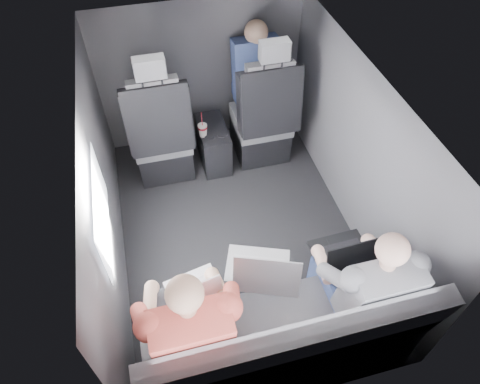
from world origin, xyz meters
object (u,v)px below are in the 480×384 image
object	(u,v)px
center_console	(213,145)
passenger_front_right	(255,72)
laptop_silver	(261,270)
passenger_rear_left	(190,323)
soda_cup	(203,130)
front_seat_left	(162,139)
laptop_white	(195,292)
front_seat_right	(263,122)
laptop_black	(345,254)
rear_bench	(282,341)
passenger_rear_right	(362,283)

from	to	relation	value
center_console	passenger_front_right	xyz separation A→B (m)	(0.44, 0.22, 0.55)
laptop_silver	passenger_rear_left	world-z (taller)	passenger_rear_left
soda_cup	center_console	bearing A→B (deg)	40.46
front_seat_left	laptop_silver	bearing A→B (deg)	-75.89
soda_cup	laptop_white	bearing A→B (deg)	-102.42
front_seat_right	laptop_white	xyz separation A→B (m)	(-0.90, -1.63, 0.23)
center_console	laptop_silver	distance (m)	1.69
laptop_black	front_seat_left	bearing A→B (deg)	119.85
rear_bench	soda_cup	bearing A→B (deg)	93.08
front_seat_left	soda_cup	distance (m)	0.36
front_seat_left	rear_bench	bearing A→B (deg)	-76.69
front_seat_left	soda_cup	bearing A→B (deg)	-7.39
center_console	laptop_white	bearing A→B (deg)	-105.04
front_seat_left	passenger_front_right	distance (m)	0.99
laptop_white	passenger_rear_left	world-z (taller)	passenger_rear_left
passenger_rear_left	passenger_front_right	size ratio (longest dim) A/B	1.56
front_seat_right	passenger_rear_left	world-z (taller)	front_seat_right
laptop_silver	passenger_front_right	world-z (taller)	passenger_front_right
center_console	soda_cup	bearing A→B (deg)	-139.54
passenger_front_right	passenger_rear_right	bearing A→B (deg)	-88.52
center_console	laptop_black	distance (m)	1.77
laptop_silver	laptop_white	bearing A→B (deg)	-174.04
rear_bench	soda_cup	world-z (taller)	rear_bench
front_seat_left	front_seat_right	size ratio (longest dim) A/B	1.00
front_seat_left	passenger_rear_right	bearing A→B (deg)	-62.39
laptop_black	passenger_front_right	distance (m)	1.87
laptop_black	laptop_white	bearing A→B (deg)	-178.64
laptop_white	laptop_black	world-z (taller)	laptop_black
passenger_rear_left	front_seat_right	bearing A→B (deg)	62.09
laptop_black	passenger_rear_right	world-z (taller)	passenger_rear_right
front_seat_left	laptop_black	world-z (taller)	front_seat_left
front_seat_right	rear_bench	xyz separation A→B (m)	(-0.45, -1.90, -0.09)
rear_bench	front_seat_right	bearing A→B (deg)	76.69
laptop_white	passenger_front_right	xyz separation A→B (m)	(0.89, 1.89, 0.12)
laptop_silver	laptop_black	distance (m)	0.52
center_console	passenger_rear_right	size ratio (longest dim) A/B	0.41
laptop_silver	soda_cup	bearing A→B (deg)	91.84
center_console	soda_cup	size ratio (longest dim) A/B	1.96
center_console	passenger_rear_left	size ratio (longest dim) A/B	0.40
passenger_rear_right	passenger_front_right	xyz separation A→B (m)	(-0.05, 2.06, 0.14)
front_seat_right	laptop_black	size ratio (longest dim) A/B	3.57
laptop_white	passenger_rear_left	size ratio (longest dim) A/B	0.28
front_seat_left	laptop_white	size ratio (longest dim) A/B	3.72
center_console	passenger_rear_right	xyz separation A→B (m)	(0.49, -1.85, 0.41)
passenger_rear_right	laptop_white	bearing A→B (deg)	169.51
center_console	passenger_rear_left	world-z (taller)	passenger_rear_left
soda_cup	laptop_white	size ratio (longest dim) A/B	0.72
laptop_silver	laptop_black	size ratio (longest dim) A/B	1.29
rear_bench	passenger_front_right	size ratio (longest dim) A/B	2.06
front_seat_right	soda_cup	xyz separation A→B (m)	(-0.55, -0.05, 0.06)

